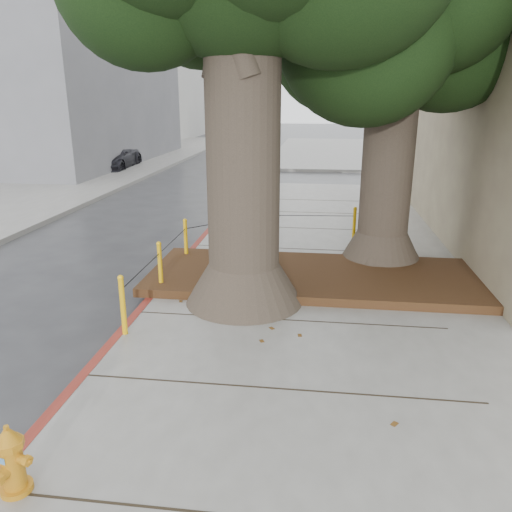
{
  "coord_description": "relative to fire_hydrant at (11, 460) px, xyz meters",
  "views": [
    {
      "loc": [
        0.94,
        -5.34,
        3.56
      ],
      "look_at": [
        -0.05,
        2.35,
        1.1
      ],
      "focal_mm": 35.0,
      "sensor_mm": 36.0,
      "label": 1
    }
  ],
  "objects": [
    {
      "name": "tree_far",
      "position": [
        4.33,
        7.29,
        4.53
      ],
      "size": [
        4.5,
        3.8,
        7.17
      ],
      "color": "#4C3F33",
      "rests_on": "sidewalk_main"
    },
    {
      "name": "sidewalk_far",
      "position": [
        7.69,
        31.97,
        -0.41
      ],
      "size": [
        16.0,
        20.0,
        0.15
      ],
      "primitive_type": "cube",
      "color": "slate",
      "rests_on": "ground"
    },
    {
      "name": "bollard_ring",
      "position": [
        0.82,
        6.34,
        0.18
      ],
      "size": [
        3.79,
        5.39,
        0.95
      ],
      "color": "#F7B50D",
      "rests_on": "sidewalk_main"
    },
    {
      "name": "planter_bed",
      "position": [
        2.59,
        5.87,
        -0.26
      ],
      "size": [
        6.4,
        2.6,
        0.16
      ],
      "primitive_type": "cube",
      "color": "black",
      "rests_on": "sidewalk_main"
    },
    {
      "name": "building_far_grey",
      "position": [
        -13.31,
        23.97,
        5.51
      ],
      "size": [
        12.0,
        16.0,
        12.0
      ],
      "primitive_type": "cube",
      "color": "slate",
      "rests_on": "ground"
    },
    {
      "name": "building_far_white",
      "position": [
        -15.31,
        46.97,
        7.01
      ],
      "size": [
        12.0,
        18.0,
        15.0
      ],
      "primitive_type": "cube",
      "color": "silver",
      "rests_on": "ground"
    },
    {
      "name": "car_red",
      "position": [
        11.57,
        21.81,
        0.08
      ],
      "size": [
        3.56,
        1.57,
        1.14
      ],
      "primitive_type": "imported",
      "rotation": [
        0.0,
        0.0,
        1.68
      ],
      "color": "maroon",
      "rests_on": "ground"
    },
    {
      "name": "fire_hydrant",
      "position": [
        0.0,
        0.0,
        0.0
      ],
      "size": [
        0.37,
        0.35,
        0.69
      ],
      "rotation": [
        0.0,
        0.0,
        -0.23
      ],
      "color": "orange",
      "rests_on": "sidewalk_main"
    },
    {
      "name": "car_dark",
      "position": [
        -8.0,
        21.66,
        0.19
      ],
      "size": [
        2.15,
        4.76,
        1.35
      ],
      "primitive_type": "imported",
      "rotation": [
        0.0,
        0.0,
        0.05
      ],
      "color": "black",
      "rests_on": "ground"
    },
    {
      "name": "curb_red",
      "position": [
        -0.31,
        4.47,
        -0.41
      ],
      "size": [
        0.14,
        26.0,
        0.16
      ],
      "primitive_type": "cube",
      "color": "maroon",
      "rests_on": "ground"
    },
    {
      "name": "ground",
      "position": [
        1.69,
        1.97,
        -0.49
      ],
      "size": [
        140.0,
        140.0,
        0.0
      ],
      "primitive_type": "plane",
      "color": "#28282B",
      "rests_on": "ground"
    },
    {
      "name": "car_silver",
      "position": [
        6.61,
        20.56,
        0.08
      ],
      "size": [
        3.33,
        1.36,
        1.13
      ],
      "primitive_type": "imported",
      "rotation": [
        0.0,
        0.0,
        1.58
      ],
      "color": "#99999E",
      "rests_on": "ground"
    }
  ]
}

